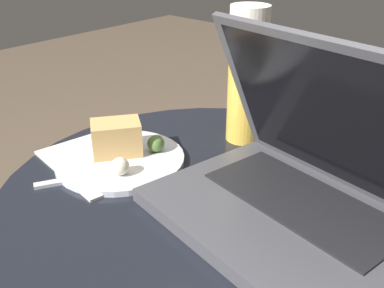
# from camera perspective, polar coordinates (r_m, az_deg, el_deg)

# --- Properties ---
(table) EXTENTS (0.60, 0.60, 0.56)m
(table) POSITION_cam_1_polar(r_m,az_deg,el_deg) (0.71, 2.84, -16.38)
(table) COLOR #9E9EA3
(table) RESTS_ON ground_plane
(napkin) EXTENTS (0.20, 0.15, 0.00)m
(napkin) POSITION_cam_1_polar(r_m,az_deg,el_deg) (0.70, -11.81, -2.14)
(napkin) COLOR silver
(napkin) RESTS_ON table
(laptop) EXTENTS (0.35, 0.28, 0.23)m
(laptop) POSITION_cam_1_polar(r_m,az_deg,el_deg) (0.55, 13.38, -5.05)
(laptop) COLOR #47474C
(laptop) RESTS_ON table
(beer_glass) EXTENTS (0.06, 0.06, 0.22)m
(beer_glass) POSITION_cam_1_polar(r_m,az_deg,el_deg) (0.72, 6.97, 8.59)
(beer_glass) COLOR gold
(beer_glass) RESTS_ON table
(snack_plate) EXTENTS (0.19, 0.19, 0.06)m
(snack_plate) POSITION_cam_1_polar(r_m,az_deg,el_deg) (0.69, -9.11, -1.00)
(snack_plate) COLOR silver
(snack_plate) RESTS_ON table
(fork) EXTENTS (0.10, 0.16, 0.00)m
(fork) POSITION_cam_1_polar(r_m,az_deg,el_deg) (0.66, -10.84, -3.71)
(fork) COLOR silver
(fork) RESTS_ON table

